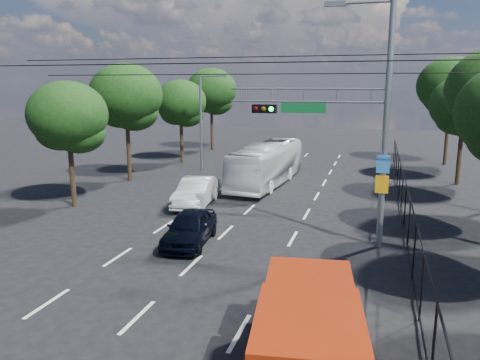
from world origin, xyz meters
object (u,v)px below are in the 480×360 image
at_px(white_bus, 267,164).
at_px(white_van, 196,192).
at_px(signal_mast, 354,115).
at_px(red_pickup, 308,334).
at_px(navy_hatchback, 190,227).

bearing_deg(white_bus, white_van, -106.72).
bearing_deg(white_bus, signal_mast, -56.22).
relative_size(signal_mast, red_pickup, 1.58).
xyz_separation_m(signal_mast, white_van, (-8.28, 4.08, -4.50)).
bearing_deg(red_pickup, signal_mast, 88.37).
distance_m(signal_mast, white_van, 10.27).
distance_m(white_bus, white_van, 6.78).
xyz_separation_m(red_pickup, white_bus, (-5.59, 19.94, 0.21)).
distance_m(signal_mast, navy_hatchback, 7.93).
bearing_deg(red_pickup, white_bus, 105.65).
height_order(signal_mast, white_van, signal_mast).
distance_m(red_pickup, white_van, 15.82).
relative_size(signal_mast, white_bus, 0.97).
bearing_deg(signal_mast, white_van, 153.81).
bearing_deg(navy_hatchback, signal_mast, 9.82).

